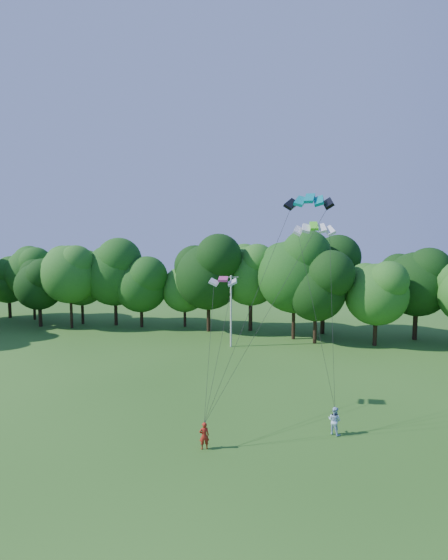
# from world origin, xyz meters

# --- Properties ---
(ground) EXTENTS (160.00, 160.00, 0.00)m
(ground) POSITION_xyz_m (0.00, 0.00, 0.00)
(ground) COLOR #265517
(ground) RESTS_ON ground
(utility_pole) EXTENTS (1.62, 0.55, 8.34)m
(utility_pole) POSITION_xyz_m (-3.47, 29.68, 4.28)
(utility_pole) COLOR beige
(utility_pole) RESTS_ON ground
(kite_flyer_left) EXTENTS (0.73, 0.63, 1.69)m
(kite_flyer_left) POSITION_xyz_m (0.17, 5.67, 0.85)
(kite_flyer_left) COLOR #A62115
(kite_flyer_left) RESTS_ON ground
(kite_flyer_right) EXTENTS (1.13, 1.06, 1.84)m
(kite_flyer_right) POSITION_xyz_m (7.94, 9.56, 0.92)
(kite_flyer_right) COLOR #ABCFEE
(kite_flyer_right) RESTS_ON ground
(kite_teal) EXTENTS (3.01, 1.48, 0.72)m
(kite_teal) POSITION_xyz_m (6.03, 9.78, 15.35)
(kite_teal) COLOR #04888E
(kite_teal) RESTS_ON ground
(kite_green) EXTENTS (2.87, 1.53, 0.66)m
(kite_green) POSITION_xyz_m (6.24, 12.81, 13.65)
(kite_green) COLOR #56EA23
(kite_green) RESTS_ON ground
(kite_pink) EXTENTS (2.13, 1.26, 0.33)m
(kite_pink) POSITION_xyz_m (-0.08, 11.68, 9.84)
(kite_pink) COLOR #C3367D
(kite_pink) RESTS_ON ground
(tree_back_west) EXTENTS (7.88, 7.88, 11.47)m
(tree_back_west) POSITION_xyz_m (-27.14, 37.08, 7.16)
(tree_back_west) COLOR #392817
(tree_back_west) RESTS_ON ground
(tree_back_center) EXTENTS (7.75, 7.75, 11.27)m
(tree_back_center) POSITION_xyz_m (5.98, 33.46, 7.04)
(tree_back_center) COLOR #312213
(tree_back_center) RESTS_ON ground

